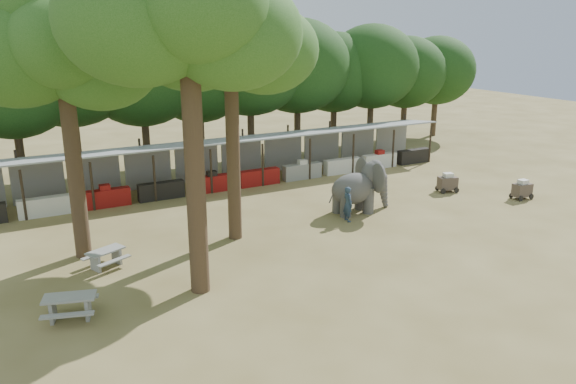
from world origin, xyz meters
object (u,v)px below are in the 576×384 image
picnic_table_far (106,256)px  cart_front (522,189)px  yard_tree_left (55,39)px  elephant (360,187)px  handler (348,204)px  cart_back (448,183)px  yard_tree_center (180,6)px  yard_tree_back (224,29)px  picnic_table_near (70,304)px

picnic_table_far → cart_front: 20.78m
yard_tree_left → picnic_table_far: size_ratio=6.29×
elephant → cart_front: (8.63, -2.28, -0.74)m
handler → elephant: bearing=-51.5°
cart_back → elephant: bearing=-160.1°
yard_tree_left → elephant: (12.81, -0.83, -6.96)m
cart_front → cart_back: cart_back is taller
yard_tree_center → yard_tree_back: size_ratio=1.06×
picnic_table_near → handler: bearing=32.3°
yard_tree_left → yard_tree_center: bearing=-59.0°
picnic_table_far → picnic_table_near: bearing=-140.5°
yard_tree_center → cart_front: size_ratio=11.29×
yard_tree_left → picnic_table_near: size_ratio=5.89×
yard_tree_center → handler: (8.51, 3.30, -8.39)m
yard_tree_left → picnic_table_far: bearing=-67.7°
handler → picnic_table_far: size_ratio=0.94×
yard_tree_back → yard_tree_left: bearing=170.5°
yard_tree_back → cart_back: (12.93, 0.68, -8.03)m
picnic_table_far → cart_front: (20.73, -1.40, 0.06)m
yard_tree_left → picnic_table_near: bearing=-101.3°
yard_tree_back → cart_front: size_ratio=10.66×
cart_back → handler: bearing=-154.3°
elephant → picnic_table_far: bearing=-173.8°
elephant → yard_tree_left: bearing=178.3°
yard_tree_center → picnic_table_far: yard_tree_center is taller
yard_tree_left → cart_back: size_ratio=9.07×
handler → cart_front: 10.03m
yard_tree_left → picnic_table_near: yard_tree_left is taller
elephant → cart_front: 8.95m
yard_tree_left → yard_tree_back: size_ratio=0.97×
yard_tree_back → picnic_table_far: 9.70m
yard_tree_center → yard_tree_back: yard_tree_center is taller
yard_tree_center → picnic_table_near: size_ratio=6.43×
elephant → picnic_table_near: bearing=-160.5°
yard_tree_center → picnic_table_far: 9.64m
picnic_table_near → cart_back: cart_back is taller
picnic_table_far → cart_front: cart_front is taller
handler → cart_back: bearing=-74.8°
elephant → picnic_table_far: elephant is taller
yard_tree_left → yard_tree_back: bearing=-9.5°
picnic_table_near → picnic_table_far: bearing=80.2°
elephant → cart_back: bearing=6.8°
yard_tree_back → yard_tree_center: bearing=-126.9°
picnic_table_near → cart_front: 22.56m
picnic_table_near → elephant: bearing=34.3°
handler → cart_front: size_ratio=1.54×
elephant → cart_back: elephant is taller
yard_tree_center → handler: 12.39m
elephant → cart_front: bearing=-12.7°
cart_back → picnic_table_near: bearing=-151.2°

